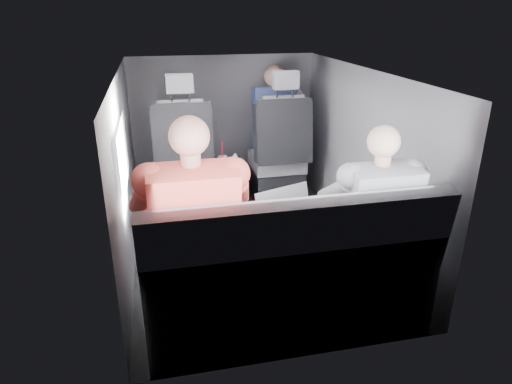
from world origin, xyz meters
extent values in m
plane|color=black|center=(0.00, 0.00, 0.00)|extent=(2.60, 2.60, 0.00)
plane|color=#B2B2AD|center=(0.00, 0.00, 1.35)|extent=(2.60, 2.60, 0.00)
cube|color=#56565B|center=(-0.90, 0.00, 0.68)|extent=(0.02, 2.60, 1.35)
cube|color=#56565B|center=(0.90, 0.00, 0.68)|extent=(0.02, 2.60, 1.35)
cube|color=#56565B|center=(0.00, 1.30, 0.68)|extent=(1.80, 0.02, 1.35)
cube|color=#56565B|center=(0.00, -1.30, 0.68)|extent=(1.80, 0.02, 1.35)
cube|color=white|center=(-0.88, -0.30, 0.90)|extent=(0.02, 0.75, 0.42)
cube|color=black|center=(0.45, 0.67, 0.80)|extent=(0.35, 0.11, 0.59)
cube|color=black|center=(-0.45, 0.92, 0.15)|extent=(0.46, 0.48, 0.30)
cube|color=#5A5B5F|center=(-0.45, 0.90, 0.38)|extent=(0.48, 0.46, 0.14)
cube|color=#5A5B5F|center=(-0.45, 0.70, 0.75)|extent=(0.38, 0.18, 0.61)
cube|color=black|center=(-0.67, 0.70, 0.72)|extent=(0.08, 0.21, 0.53)
cube|color=black|center=(-0.23, 0.70, 0.72)|extent=(0.08, 0.21, 0.53)
cube|color=black|center=(-0.45, 0.64, 0.74)|extent=(0.50, 0.11, 0.58)
cube|color=#5A5B5F|center=(-0.45, 0.66, 1.19)|extent=(0.22, 0.10, 0.15)
cube|color=black|center=(0.45, 0.92, 0.15)|extent=(0.46, 0.48, 0.30)
cube|color=#5A5B5F|center=(0.45, 0.90, 0.38)|extent=(0.48, 0.46, 0.14)
cube|color=#5A5B5F|center=(0.45, 0.70, 0.75)|extent=(0.38, 0.18, 0.61)
cube|color=black|center=(0.23, 0.70, 0.72)|extent=(0.08, 0.21, 0.53)
cube|color=black|center=(0.67, 0.70, 0.72)|extent=(0.08, 0.21, 0.53)
cube|color=black|center=(0.45, 0.64, 0.74)|extent=(0.50, 0.11, 0.58)
cube|color=#5A5B5F|center=(0.45, 0.66, 1.19)|extent=(0.22, 0.10, 0.15)
cube|color=black|center=(0.00, 0.88, 0.20)|extent=(0.24, 0.48, 0.40)
cylinder|color=black|center=(-0.05, 0.76, 0.41)|extent=(0.09, 0.09, 0.01)
cylinder|color=black|center=(0.06, 0.76, 0.41)|extent=(0.09, 0.09, 0.01)
cube|color=#5A5B5F|center=(0.00, -1.02, 0.23)|extent=(1.60, 0.50, 0.45)
cube|color=#5A5B5F|center=(0.00, -1.25, 0.68)|extent=(1.60, 0.17, 0.47)
cylinder|color=red|center=(-0.10, 0.75, 0.49)|extent=(0.08, 0.08, 0.02)
cylinder|color=white|center=(-0.10, 0.75, 0.51)|extent=(0.08, 0.08, 0.01)
cylinder|color=red|center=(-0.10, 0.75, 0.59)|extent=(0.01, 0.01, 0.14)
cylinder|color=#99B2CF|center=(0.01, 0.70, 0.46)|extent=(0.05, 0.05, 0.13)
cylinder|color=#99B2CF|center=(0.01, 0.70, 0.54)|extent=(0.03, 0.03, 0.02)
cube|color=white|center=(-0.49, -0.75, 0.59)|extent=(0.36, 0.28, 0.02)
cube|color=silver|center=(-0.49, -0.76, 0.60)|extent=(0.28, 0.17, 0.00)
cube|color=white|center=(-0.49, -0.68, 0.60)|extent=(0.10, 0.07, 0.00)
cube|color=white|center=(-0.49, -0.89, 0.71)|extent=(0.33, 0.12, 0.22)
cube|color=#D4DEFA|center=(-0.49, -0.89, 0.71)|extent=(0.29, 0.10, 0.19)
cube|color=silver|center=(0.00, -0.75, 0.59)|extent=(0.42, 0.35, 0.02)
cube|color=silver|center=(0.00, -0.77, 0.60)|extent=(0.32, 0.23, 0.00)
cube|color=silver|center=(0.00, -0.68, 0.60)|extent=(0.12, 0.09, 0.00)
cube|color=silver|center=(0.00, -0.91, 0.71)|extent=(0.36, 0.19, 0.24)
cube|color=#D4DEFA|center=(0.00, -0.90, 0.71)|extent=(0.31, 0.16, 0.20)
cube|color=black|center=(0.48, -0.74, 0.59)|extent=(0.35, 0.27, 0.02)
cube|color=black|center=(0.48, -0.76, 0.60)|extent=(0.28, 0.16, 0.00)
cube|color=black|center=(0.48, -0.67, 0.60)|extent=(0.10, 0.06, 0.00)
cube|color=black|center=(0.48, -0.88, 0.70)|extent=(0.32, 0.12, 0.21)
cube|color=#D4DEFA|center=(0.48, -0.87, 0.70)|extent=(0.28, 0.09, 0.18)
cube|color=#2E2E33|center=(-0.63, -0.90, 0.52)|extent=(0.16, 0.48, 0.14)
cube|color=#2E2E33|center=(-0.40, -0.90, 0.52)|extent=(0.16, 0.48, 0.14)
cube|color=#2E2E33|center=(-0.63, -0.65, 0.23)|extent=(0.14, 0.14, 0.45)
cube|color=#2E2E33|center=(-0.40, -0.65, 0.23)|extent=(0.14, 0.14, 0.45)
cube|color=#C24D40|center=(-0.52, -1.10, 0.78)|extent=(0.43, 0.29, 0.59)
sphere|color=tan|center=(-0.52, -1.07, 1.21)|extent=(0.19, 0.19, 0.19)
cylinder|color=tan|center=(-0.73, -0.82, 0.69)|extent=(0.12, 0.30, 0.13)
cylinder|color=tan|center=(-0.30, -0.82, 0.69)|extent=(0.12, 0.30, 0.13)
cube|color=navy|center=(0.38, -0.90, 0.51)|extent=(0.14, 0.42, 0.12)
cube|color=navy|center=(0.59, -0.90, 0.51)|extent=(0.14, 0.42, 0.12)
cube|color=navy|center=(0.38, -0.68, 0.23)|extent=(0.12, 0.12, 0.45)
cube|color=navy|center=(0.59, -0.68, 0.23)|extent=(0.12, 0.12, 0.45)
cube|color=slate|center=(0.49, -1.10, 0.75)|extent=(0.38, 0.26, 0.52)
sphere|color=#CBA78B|center=(0.49, -1.07, 1.12)|extent=(0.17, 0.17, 0.17)
cylinder|color=#CBA78B|center=(0.29, -0.82, 0.66)|extent=(0.11, 0.27, 0.11)
cylinder|color=#CBA78B|center=(0.68, -0.82, 0.66)|extent=(0.11, 0.27, 0.11)
cube|color=navy|center=(0.47, 1.08, 0.78)|extent=(0.41, 0.26, 0.59)
sphere|color=tan|center=(0.47, 1.10, 1.16)|extent=(0.20, 0.20, 0.20)
cube|color=navy|center=(0.47, 1.14, 0.49)|extent=(0.35, 0.41, 0.12)
camera|label=1|loc=(-0.66, -3.16, 1.76)|focal=32.00mm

